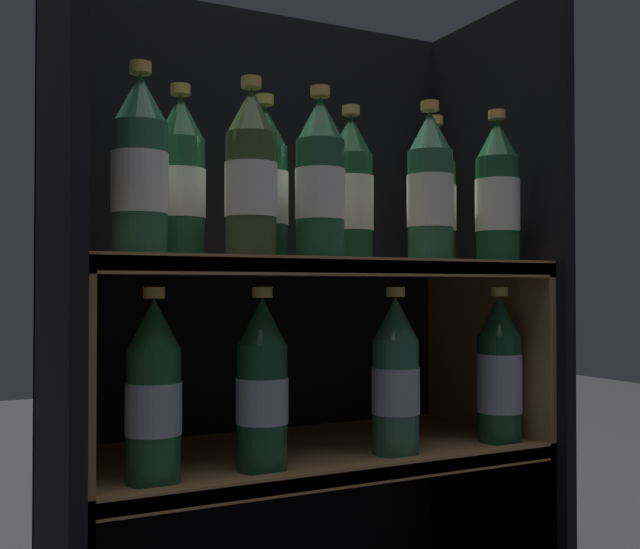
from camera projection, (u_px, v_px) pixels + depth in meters
fridge_back_wall at (263, 308)px, 1.27m from camera, size 0.73×0.02×1.01m
fridge_side_left at (57, 314)px, 0.96m from camera, size 0.02×0.36×1.01m
fridge_side_right at (493, 308)px, 1.28m from camera, size 0.02×0.36×1.01m
shelf_lower at (308, 488)px, 1.11m from camera, size 0.69×0.32×0.30m
shelf_upper at (308, 364)px, 1.11m from camera, size 0.69×0.32×0.58m
bottle_upper_front_0 at (140, 171)px, 0.91m from camera, size 0.07×0.07×0.24m
bottle_upper_front_1 at (251, 178)px, 0.98m from camera, size 0.07×0.07×0.24m
bottle_upper_front_2 at (320, 183)px, 1.03m from camera, size 0.07×0.07×0.24m
bottle_upper_front_3 at (430, 191)px, 1.11m from camera, size 0.07×0.07×0.24m
bottle_upper_front_4 at (497, 196)px, 1.17m from camera, size 0.07×0.07×0.24m
bottle_upper_back_0 at (180, 182)px, 1.02m from camera, size 0.07×0.07×0.24m
bottle_upper_back_1 at (264, 188)px, 1.07m from camera, size 0.07×0.07×0.24m
bottle_upper_back_2 at (351, 194)px, 1.14m from camera, size 0.07×0.07×0.24m
bottle_upper_back_3 at (435, 199)px, 1.21m from camera, size 0.07×0.07×0.24m
bottle_lower_front_0 at (154, 395)px, 0.92m from camera, size 0.07×0.07×0.24m
bottle_lower_front_1 at (262, 388)px, 0.98m from camera, size 0.07×0.07×0.24m
bottle_lower_front_2 at (396, 379)px, 1.08m from camera, size 0.07×0.07×0.24m
bottle_lower_front_3 at (499, 373)px, 1.16m from camera, size 0.07×0.07×0.24m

